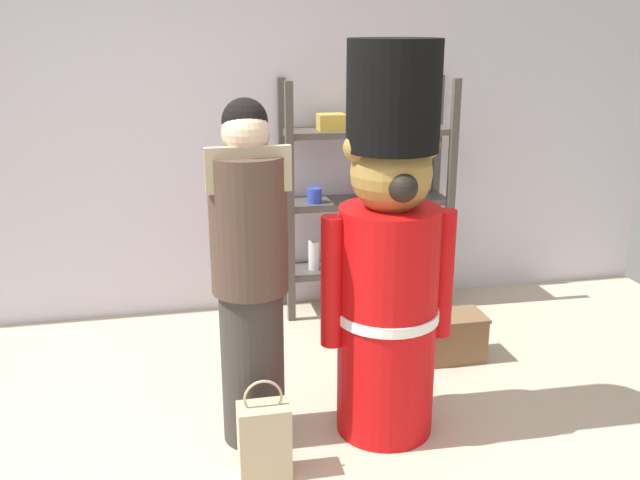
% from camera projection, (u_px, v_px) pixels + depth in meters
% --- Properties ---
extents(back_wall, '(6.40, 0.12, 2.60)m').
position_uv_depth(back_wall, '(217.00, 124.00, 4.71)').
color(back_wall, silver).
rests_on(back_wall, ground_plane).
extents(merchandise_shelf, '(1.16, 0.35, 1.61)m').
position_uv_depth(merchandise_shelf, '(366.00, 197.00, 4.84)').
color(merchandise_shelf, '#4C4742').
rests_on(merchandise_shelf, ground_plane).
extents(teddy_bear_guard, '(0.65, 0.49, 1.89)m').
position_uv_depth(teddy_bear_guard, '(389.00, 259.00, 3.29)').
color(teddy_bear_guard, red).
rests_on(teddy_bear_guard, ground_plane).
extents(person_shopper, '(0.37, 0.35, 1.65)m').
position_uv_depth(person_shopper, '(250.00, 274.00, 3.23)').
color(person_shopper, '#38332D').
rests_on(person_shopper, ground_plane).
extents(shopping_bag, '(0.23, 0.14, 0.48)m').
position_uv_depth(shopping_bag, '(264.00, 439.00, 3.13)').
color(shopping_bag, '#C1AD89').
rests_on(shopping_bag, ground_plane).
extents(display_crate, '(0.43, 0.26, 0.28)m').
position_uv_depth(display_crate, '(448.00, 337.00, 4.24)').
color(display_crate, brown).
rests_on(display_crate, ground_plane).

